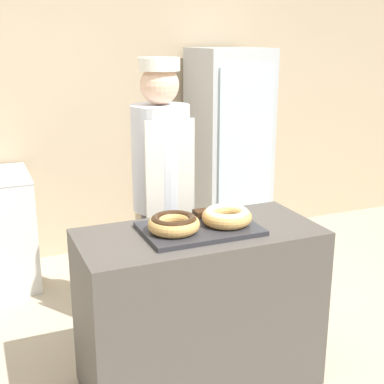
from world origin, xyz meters
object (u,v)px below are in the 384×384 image
(serving_tray, at_px, (200,229))
(beverage_fridge, at_px, (228,152))
(brownie_back_right, at_px, (201,213))
(donut_light_glaze, at_px, (227,216))
(baker_person, at_px, (162,194))
(brownie_back_left, at_px, (175,217))
(donut_chocolate_glaze, at_px, (174,223))

(serving_tray, distance_m, beverage_fridge, 2.01)
(serving_tray, bearing_deg, brownie_back_right, 63.23)
(serving_tray, relative_size, donut_light_glaze, 2.25)
(serving_tray, bearing_deg, donut_light_glaze, -6.09)
(serving_tray, xyz_separation_m, baker_person, (0.00, 0.57, 0.03))
(beverage_fridge, bearing_deg, brownie_back_left, -124.82)
(brownie_back_left, distance_m, baker_person, 0.43)
(brownie_back_left, xyz_separation_m, brownie_back_right, (0.15, 0.00, 0.00))
(serving_tray, height_order, donut_chocolate_glaze, donut_chocolate_glaze)
(serving_tray, bearing_deg, baker_person, 89.67)
(donut_light_glaze, bearing_deg, serving_tray, 173.91)
(serving_tray, relative_size, beverage_fridge, 0.33)
(serving_tray, distance_m, donut_light_glaze, 0.16)
(brownie_back_left, xyz_separation_m, baker_person, (0.08, 0.42, -0.00))
(donut_light_glaze, bearing_deg, brownie_back_right, 112.97)
(brownie_back_left, relative_size, baker_person, 0.04)
(donut_light_glaze, bearing_deg, brownie_back_left, 143.23)
(donut_chocolate_glaze, xyz_separation_m, donut_light_glaze, (0.29, 0.00, 0.00))
(donut_light_glaze, bearing_deg, beverage_fridge, 63.30)
(donut_chocolate_glaze, distance_m, baker_person, 0.61)
(serving_tray, height_order, baker_person, baker_person)
(donut_light_glaze, relative_size, brownie_back_right, 3.44)
(brownie_back_right, height_order, beverage_fridge, beverage_fridge)
(donut_chocolate_glaze, bearing_deg, serving_tray, 6.09)
(brownie_back_left, distance_m, brownie_back_right, 0.15)
(brownie_back_left, height_order, beverage_fridge, beverage_fridge)
(donut_chocolate_glaze, height_order, baker_person, baker_person)
(donut_light_glaze, xyz_separation_m, brownie_back_left, (-0.22, 0.17, -0.03))
(serving_tray, relative_size, brownie_back_right, 7.75)
(serving_tray, bearing_deg, brownie_back_left, 116.77)
(brownie_back_right, bearing_deg, beverage_fridge, 59.04)
(brownie_back_right, xyz_separation_m, beverage_fridge, (0.95, 1.58, -0.05))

